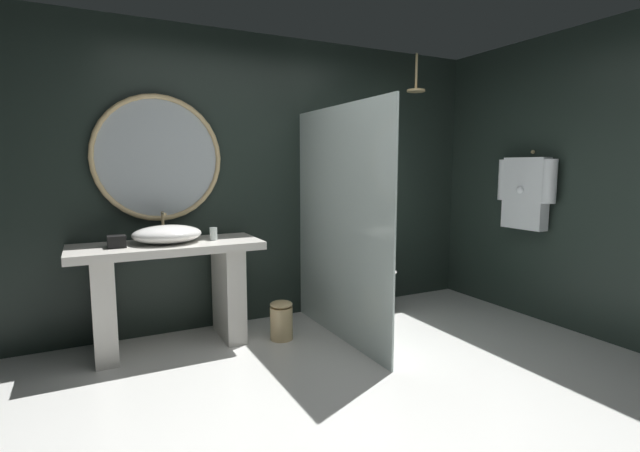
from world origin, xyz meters
The scene contains 13 objects.
ground_plane centered at (0.00, 0.00, 0.00)m, with size 5.76×5.76×0.00m, color silver.
back_wall_panel centered at (0.00, 1.90, 1.30)m, with size 4.80×0.10×2.60m, color #1E2823.
side_wall_right centered at (2.35, 0.76, 1.30)m, with size 0.10×2.47×2.60m, color #1E2823.
vanity_counter centered at (-0.90, 1.53, 0.51)m, with size 1.43×0.59×0.84m.
vessel_sink centered at (-0.90, 1.53, 0.91)m, with size 0.52×0.43×0.23m.
tumbler_cup centered at (-0.54, 1.52, 0.89)m, with size 0.06×0.06×0.10m, color silver.
tissue_box centered at (-1.26, 1.51, 0.88)m, with size 0.13×0.13×0.09m, color black.
round_wall_mirror centered at (-0.90, 1.81, 1.50)m, with size 1.03×0.04×1.03m.
shower_glass_panel centered at (0.40, 1.09, 0.96)m, with size 0.02×1.52×1.92m, color silver.
rain_shower_head centered at (1.45, 1.47, 2.20)m, with size 0.17×0.17×0.35m.
hanging_bathrobe centered at (2.21, 0.78, 1.22)m, with size 0.20×0.61×0.73m.
toilet centered at (1.05, 1.57, 0.27)m, with size 0.42×0.53×0.58m.
waste_bin centered at (-0.05, 1.27, 0.17)m, with size 0.19×0.19×0.33m.
Camera 1 is at (-1.46, -2.19, 1.44)m, focal length 25.98 mm.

